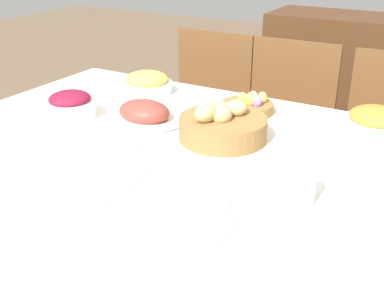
{
  "coord_description": "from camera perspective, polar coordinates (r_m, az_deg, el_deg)",
  "views": [
    {
      "loc": [
        0.65,
        -1.19,
        1.35
      ],
      "look_at": [
        0.01,
        -0.08,
        0.78
      ],
      "focal_mm": 45.0,
      "sensor_mm": 36.0,
      "label": 1
    }
  ],
  "objects": [
    {
      "name": "dining_table",
      "position": [
        1.68,
        1.0,
        -11.81
      ],
      "size": [
        1.78,
        1.07,
        0.74
      ],
      "color": "white",
      "rests_on": "ground"
    },
    {
      "name": "chair_far_center",
      "position": [
        2.32,
        10.55,
        1.71
      ],
      "size": [
        0.43,
        0.43,
        0.88
      ],
      "rotation": [
        0.0,
        0.0,
        0.02
      ],
      "color": "brown",
      "rests_on": "ground"
    },
    {
      "name": "chair_far_left",
      "position": [
        2.48,
        1.24,
        3.62
      ],
      "size": [
        0.42,
        0.42,
        0.88
      ],
      "rotation": [
        0.0,
        0.0,
        0.01
      ],
      "color": "brown",
      "rests_on": "ground"
    },
    {
      "name": "sideboard",
      "position": [
        3.15,
        20.09,
        5.87
      ],
      "size": [
        1.24,
        0.44,
        0.89
      ],
      "color": "#4C2D19",
      "rests_on": "ground"
    },
    {
      "name": "bread_basket",
      "position": [
        1.52,
        3.58,
        2.29
      ],
      "size": [
        0.28,
        0.28,
        0.13
      ],
      "color": "olive",
      "rests_on": "dining_table"
    },
    {
      "name": "egg_basket",
      "position": [
        1.77,
        6.77,
        4.51
      ],
      "size": [
        0.19,
        0.19,
        0.08
      ],
      "color": "olive",
      "rests_on": "dining_table"
    },
    {
      "name": "ham_platter",
      "position": [
        1.69,
        -5.67,
        3.64
      ],
      "size": [
        0.29,
        0.21,
        0.08
      ],
      "color": "white",
      "rests_on": "dining_table"
    },
    {
      "name": "beet_salad_bowl",
      "position": [
        1.75,
        -14.21,
        4.49
      ],
      "size": [
        0.17,
        0.17,
        0.1
      ],
      "color": "white",
      "rests_on": "dining_table"
    },
    {
      "name": "carrot_bowl",
      "position": [
        1.68,
        20.98,
        2.49
      ],
      "size": [
        0.21,
        0.21,
        0.09
      ],
      "color": "white",
      "rests_on": "dining_table"
    },
    {
      "name": "pineapple_bowl",
      "position": [
        1.98,
        -5.38,
        7.19
      ],
      "size": [
        0.2,
        0.2,
        0.09
      ],
      "color": "silver",
      "rests_on": "dining_table"
    },
    {
      "name": "dinner_plate",
      "position": [
        1.17,
        -1.82,
        -7.06
      ],
      "size": [
        0.26,
        0.26,
        0.01
      ],
      "color": "white",
      "rests_on": "dining_table"
    },
    {
      "name": "fork",
      "position": [
        1.25,
        -7.87,
        -5.27
      ],
      "size": [
        0.02,
        0.19,
        0.0
      ],
      "rotation": [
        0.0,
        0.0,
        0.07
      ],
      "color": "#B7B7BC",
      "rests_on": "dining_table"
    },
    {
      "name": "knife",
      "position": [
        1.11,
        5.04,
        -9.19
      ],
      "size": [
        0.02,
        0.19,
        0.0
      ],
      "rotation": [
        0.0,
        0.0,
        0.07
      ],
      "color": "#B7B7BC",
      "rests_on": "dining_table"
    },
    {
      "name": "spoon",
      "position": [
        1.1,
        6.47,
        -9.6
      ],
      "size": [
        0.02,
        0.19,
        0.0
      ],
      "rotation": [
        0.0,
        0.0,
        -0.07
      ],
      "color": "#B7B7BC",
      "rests_on": "dining_table"
    },
    {
      "name": "drinking_cup",
      "position": [
        1.2,
        12.77,
        -4.76
      ],
      "size": [
        0.07,
        0.07,
        0.09
      ],
      "color": "silver",
      "rests_on": "dining_table"
    },
    {
      "name": "butter_dish",
      "position": [
        1.44,
        -9.39,
        -0.63
      ],
      "size": [
        0.14,
        0.09,
        0.03
      ],
      "color": "white",
      "rests_on": "dining_table"
    }
  ]
}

